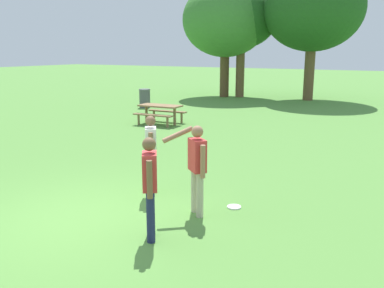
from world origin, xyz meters
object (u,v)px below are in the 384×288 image
tree_broad_center (242,18)px  tree_tall_left (225,20)px  person_thrower (150,182)px  picnic_table_near (160,110)px  trash_can_further_along (145,98)px  person_bystander (197,163)px  person_catcher (151,150)px  tree_far_right (313,9)px  frisbee (234,207)px

tree_broad_center → tree_tall_left: bearing=-155.0°
person_thrower → picnic_table_near: size_ratio=0.93×
trash_can_further_along → tree_broad_center: bearing=71.9°
person_thrower → person_bystander: bearing=82.8°
person_catcher → tree_far_right: bearing=94.2°
person_thrower → frisbee: person_thrower is taller
frisbee → trash_can_further_along: bearing=132.8°
trash_can_further_along → tree_far_right: bearing=48.8°
picnic_table_near → tree_tall_left: bearing=101.0°
picnic_table_near → tree_far_right: (3.13, 11.11, 4.67)m
person_thrower → trash_can_further_along: bearing=126.4°
trash_can_further_along → frisbee: bearing=-47.2°
frisbee → person_catcher: bearing=-175.6°
picnic_table_near → person_catcher: bearing=-57.3°
picnic_table_near → tree_broad_center: size_ratio=0.26×
frisbee → picnic_table_near: bearing=132.6°
person_bystander → frisbee: 1.23m
picnic_table_near → tree_tall_left: size_ratio=0.25×
person_catcher → tree_broad_center: size_ratio=0.24×
picnic_table_near → tree_far_right: size_ratio=0.23×
tree_broad_center → tree_far_right: 4.27m
person_catcher → frisbee: size_ratio=6.17×
person_bystander → picnic_table_near: (-5.79, 7.45, -0.40)m
frisbee → tree_broad_center: tree_broad_center is taller
picnic_table_near → person_thrower: bearing=-56.9°
person_bystander → person_thrower: bearing=-97.2°
person_thrower → person_catcher: (-1.18, 1.70, 0.00)m
person_thrower → tree_far_right: 20.38m
person_bystander → tree_tall_left: bearing=113.7°
person_thrower → person_bystander: size_ratio=1.00×
person_bystander → frisbee: (0.47, 0.64, -0.95)m
picnic_table_near → tree_far_right: tree_far_right is taller
frisbee → tree_tall_left: (-8.26, 17.11, 4.70)m
person_thrower → trash_can_further_along: 15.28m
person_catcher → person_bystander: same height
frisbee → tree_tall_left: bearing=115.8°
tree_broad_center → tree_far_right: size_ratio=0.88×
person_bystander → frisbee: size_ratio=6.17×
person_bystander → tree_far_right: 19.23m
person_thrower → person_bystander: same height
frisbee → picnic_table_near: picnic_table_near is taller
person_bystander → tree_tall_left: (-7.79, 17.74, 3.75)m
frisbee → tree_broad_center: (-7.37, 17.52, 4.82)m
picnic_table_near → trash_can_further_along: size_ratio=1.85×
person_catcher → tree_far_right: tree_far_right is taller
frisbee → tree_broad_center: 19.61m
person_thrower → person_catcher: size_ratio=1.00×
tree_broad_center → tree_far_right: (4.24, 0.40, 0.40)m
frisbee → trash_can_further_along: 14.25m
picnic_table_near → tree_tall_left: tree_tall_left is taller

